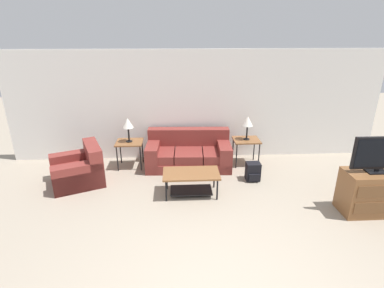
% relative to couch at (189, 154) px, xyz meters
% --- Properties ---
extents(wall_back, '(8.90, 0.06, 2.60)m').
position_rel_couch_xyz_m(wall_back, '(0.23, 0.57, 1.01)').
color(wall_back, white).
rests_on(wall_back, ground_plane).
extents(couch, '(1.95, 1.03, 0.82)m').
position_rel_couch_xyz_m(couch, '(0.00, 0.00, 0.00)').
color(couch, maroon).
rests_on(couch, ground_plane).
extents(armchair, '(1.26, 1.25, 0.80)m').
position_rel_couch_xyz_m(armchair, '(-2.30, -0.70, -0.01)').
color(armchair, maroon).
rests_on(armchair, ground_plane).
extents(coffee_table, '(1.07, 0.59, 0.46)m').
position_rel_couch_xyz_m(coffee_table, '(-0.01, -1.31, 0.05)').
color(coffee_table, brown).
rests_on(coffee_table, ground_plane).
extents(side_table_left, '(0.60, 0.52, 0.62)m').
position_rel_couch_xyz_m(side_table_left, '(-1.35, 0.02, 0.26)').
color(side_table_left, brown).
rests_on(side_table_left, ground_plane).
extents(side_table_right, '(0.60, 0.52, 0.62)m').
position_rel_couch_xyz_m(side_table_right, '(1.34, 0.02, 0.26)').
color(side_table_right, brown).
rests_on(side_table_right, ground_plane).
extents(table_lamp_left, '(0.24, 0.24, 0.55)m').
position_rel_couch_xyz_m(table_lamp_left, '(-1.35, 0.02, 0.75)').
color(table_lamp_left, black).
rests_on(table_lamp_left, side_table_left).
extents(table_lamp_right, '(0.24, 0.24, 0.55)m').
position_rel_couch_xyz_m(table_lamp_right, '(1.34, 0.02, 0.75)').
color(table_lamp_right, black).
rests_on(table_lamp_right, side_table_right).
extents(tv_console, '(0.98, 0.54, 0.77)m').
position_rel_couch_xyz_m(tv_console, '(3.05, -2.09, 0.09)').
color(tv_console, brown).
rests_on(tv_console, ground_plane).
extents(television, '(0.94, 0.20, 0.63)m').
position_rel_couch_xyz_m(television, '(3.05, -2.09, 0.81)').
color(television, black).
rests_on(television, tv_console).
extents(backpack, '(0.29, 0.31, 0.39)m').
position_rel_couch_xyz_m(backpack, '(1.32, -0.80, -0.10)').
color(backpack, black).
rests_on(backpack, ground_plane).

